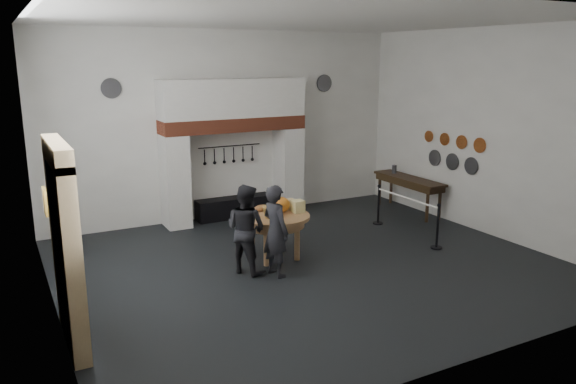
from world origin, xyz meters
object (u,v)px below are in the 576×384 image
work_table (274,217)px  iron_range (234,207)px  visitor_near (276,231)px  barrier_post_near (438,227)px  visitor_far (246,229)px  barrier_post_far (378,205)px  side_table (409,179)px

work_table → iron_range: bearing=82.2°
iron_range → visitor_near: visitor_near is taller
iron_range → visitor_near: size_ratio=1.13×
barrier_post_near → visitor_far: bearing=170.7°
iron_range → work_table: 3.13m
visitor_near → iron_range: bearing=-23.2°
visitor_near → barrier_post_near: bearing=-105.6°
iron_range → barrier_post_far: (2.79, -2.13, 0.20)m
visitor_near → barrier_post_far: 4.02m
barrier_post_near → side_table: bearing=62.4°
work_table → side_table: (4.52, 1.41, 0.03)m
work_table → visitor_near: (-0.39, -0.83, -0.00)m
iron_range → barrier_post_near: bearing=-55.9°
side_table → barrier_post_near: bearing=-117.6°
visitor_far → barrier_post_far: bearing=-101.3°
visitor_near → visitor_far: size_ratio=1.02×
work_table → barrier_post_far: (3.21, 0.91, -0.39)m
visitor_near → side_table: size_ratio=0.76×
work_table → visitor_far: 0.90m
barrier_post_near → work_table: bearing=161.3°
iron_range → work_table: (-0.42, -3.04, 0.59)m
work_table → barrier_post_far: bearing=15.9°
iron_range → barrier_post_near: 4.99m
side_table → barrier_post_far: size_ratio=2.44×
visitor_near → barrier_post_near: size_ratio=1.86×
iron_range → barrier_post_near: barrier_post_near is taller
barrier_post_near → barrier_post_far: same height
visitor_far → side_table: 5.62m
visitor_near → barrier_post_far: (3.60, 1.74, -0.39)m
side_table → barrier_post_far: bearing=-159.1°
work_table → visitor_near: 0.91m
visitor_far → visitor_near: bearing=-164.9°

